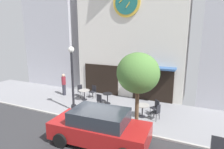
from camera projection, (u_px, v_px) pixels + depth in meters
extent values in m
cube|color=gray|center=(117.00, 109.00, 12.41)|extent=(25.95, 4.86, 0.05)
cube|color=#A8A5A0|center=(99.00, 124.00, 10.26)|extent=(25.95, 0.12, 0.08)
cube|color=silver|center=(132.00, 30.00, 14.62)|extent=(8.12, 2.23, 9.82)
cylinder|color=gold|center=(127.00, 2.00, 13.17)|extent=(1.95, 0.10, 1.95)
cylinder|color=#1E6660|center=(126.00, 2.00, 13.12)|extent=(1.60, 0.04, 1.60)
cube|color=gold|center=(128.00, 5.00, 13.07)|extent=(0.32, 0.03, 0.38)
cube|color=black|center=(101.00, 79.00, 15.25)|extent=(2.84, 0.10, 2.30)
cube|color=black|center=(152.00, 85.00, 13.59)|extent=(2.84, 0.10, 2.30)
cube|color=#33568C|center=(156.00, 68.00, 12.93)|extent=(2.60, 0.90, 0.12)
cube|color=#B2B2BC|center=(62.00, 14.00, 18.49)|extent=(5.01, 4.85, 12.80)
cylinder|color=black|center=(74.00, 108.00, 12.10)|extent=(0.32, 0.32, 0.36)
cylinder|color=black|center=(73.00, 82.00, 11.75)|extent=(0.14, 0.14, 3.61)
sphere|color=white|center=(71.00, 50.00, 11.31)|extent=(0.36, 0.36, 0.36)
cylinder|color=brown|center=(137.00, 107.00, 9.93)|extent=(0.20, 0.20, 2.08)
ellipsoid|color=#4C7A38|center=(138.00, 73.00, 9.54)|extent=(2.14, 1.93, 2.04)
cylinder|color=black|center=(84.00, 95.00, 13.91)|extent=(0.07, 0.07, 0.71)
cylinder|color=black|center=(84.00, 100.00, 13.99)|extent=(0.40, 0.40, 0.03)
cylinder|color=gray|center=(84.00, 90.00, 13.83)|extent=(0.78, 0.78, 0.03)
cylinder|color=black|center=(108.00, 99.00, 13.20)|extent=(0.07, 0.07, 0.71)
cylinder|color=black|center=(108.00, 103.00, 13.27)|extent=(0.40, 0.40, 0.03)
cylinder|color=black|center=(107.00, 94.00, 13.12)|extent=(0.67, 0.67, 0.03)
cylinder|color=black|center=(142.00, 111.00, 11.15)|extent=(0.07, 0.07, 0.71)
cylinder|color=black|center=(142.00, 116.00, 11.23)|extent=(0.40, 0.40, 0.03)
cylinder|color=gray|center=(142.00, 105.00, 11.08)|extent=(0.78, 0.78, 0.03)
cube|color=black|center=(81.00, 91.00, 14.51)|extent=(0.54, 0.54, 0.04)
cube|color=black|center=(80.00, 88.00, 14.60)|extent=(0.22, 0.35, 0.45)
cylinder|color=black|center=(80.00, 95.00, 14.33)|extent=(0.03, 0.03, 0.45)
cylinder|color=black|center=(84.00, 94.00, 14.53)|extent=(0.03, 0.03, 0.45)
cylinder|color=black|center=(78.00, 94.00, 14.60)|extent=(0.03, 0.03, 0.45)
cylinder|color=black|center=(82.00, 93.00, 14.79)|extent=(0.03, 0.03, 0.45)
cube|color=black|center=(101.00, 100.00, 12.61)|extent=(0.46, 0.46, 0.04)
cube|color=black|center=(99.00, 98.00, 12.42)|extent=(0.38, 0.10, 0.45)
cylinder|color=black|center=(105.00, 103.00, 12.70)|extent=(0.03, 0.03, 0.45)
cylinder|color=black|center=(100.00, 102.00, 12.89)|extent=(0.03, 0.03, 0.45)
cylinder|color=black|center=(101.00, 105.00, 12.43)|extent=(0.03, 0.03, 0.45)
cylinder|color=black|center=(97.00, 104.00, 12.62)|extent=(0.03, 0.03, 0.45)
cube|color=black|center=(93.00, 92.00, 14.37)|extent=(0.46, 0.46, 0.04)
cube|color=black|center=(94.00, 88.00, 14.46)|extent=(0.38, 0.10, 0.45)
cylinder|color=black|center=(89.00, 95.00, 14.37)|extent=(0.03, 0.03, 0.45)
cylinder|color=black|center=(93.00, 96.00, 14.19)|extent=(0.03, 0.03, 0.45)
cylinder|color=black|center=(92.00, 94.00, 14.65)|extent=(0.03, 0.03, 0.45)
cylinder|color=black|center=(96.00, 94.00, 14.46)|extent=(0.03, 0.03, 0.45)
cube|color=black|center=(155.00, 112.00, 10.78)|extent=(0.51, 0.51, 0.04)
cube|color=black|center=(158.00, 109.00, 10.61)|extent=(0.17, 0.37, 0.45)
cylinder|color=black|center=(154.00, 114.00, 11.06)|extent=(0.03, 0.03, 0.45)
cylinder|color=black|center=(151.00, 116.00, 10.83)|extent=(0.03, 0.03, 0.45)
cylinder|color=black|center=(159.00, 116.00, 10.83)|extent=(0.03, 0.03, 0.45)
cylinder|color=black|center=(156.00, 118.00, 10.59)|extent=(0.03, 0.03, 0.45)
cube|color=black|center=(154.00, 108.00, 11.36)|extent=(0.56, 0.56, 0.04)
cube|color=black|center=(157.00, 104.00, 11.38)|extent=(0.32, 0.28, 0.45)
cylinder|color=black|center=(150.00, 111.00, 11.49)|extent=(0.03, 0.03, 0.45)
cylinder|color=black|center=(154.00, 113.00, 11.19)|extent=(0.03, 0.03, 0.45)
cylinder|color=black|center=(155.00, 110.00, 11.63)|extent=(0.03, 0.03, 0.45)
cylinder|color=black|center=(158.00, 112.00, 11.33)|extent=(0.03, 0.03, 0.45)
cylinder|color=#2D2D38|center=(64.00, 90.00, 14.96)|extent=(0.27, 0.27, 0.85)
cylinder|color=maroon|center=(64.00, 81.00, 14.80)|extent=(0.34, 0.34, 0.60)
sphere|color=tan|center=(63.00, 75.00, 14.71)|extent=(0.22, 0.22, 0.22)
cube|color=maroon|center=(100.00, 131.00, 8.48)|extent=(4.39, 2.04, 0.75)
cube|color=#262B33|center=(99.00, 117.00, 8.34)|extent=(2.49, 1.72, 0.60)
cylinder|color=black|center=(136.00, 133.00, 8.85)|extent=(0.65, 0.26, 0.64)
cylinder|color=black|center=(60.00, 140.00, 8.24)|extent=(0.65, 0.26, 0.64)
cylinder|color=black|center=(82.00, 122.00, 9.87)|extent=(0.65, 0.26, 0.64)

